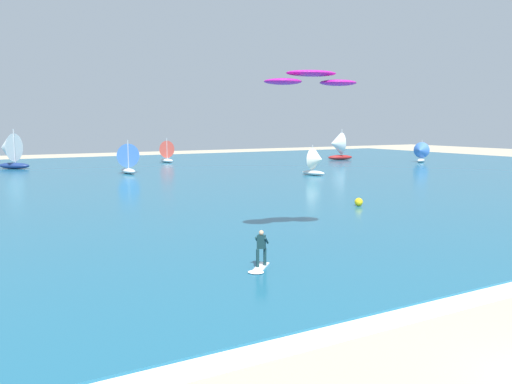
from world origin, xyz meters
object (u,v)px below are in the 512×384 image
kite (311,79)px  sailboat_heeled_over (9,151)px  sailboat_anchored_offshore (421,152)px  sailboat_far_right (337,146)px  sailboat_center_horizon (165,151)px  marker_buoy (359,202)px  sailboat_mid_right (126,158)px  sailboat_mid_left (316,162)px  kitesurfer (260,255)px

kite → sailboat_heeled_over: size_ratio=0.98×
kite → sailboat_anchored_offshore: kite is taller
sailboat_heeled_over → sailboat_far_right: 52.26m
sailboat_heeled_over → sailboat_far_right: bearing=-9.5°
sailboat_center_horizon → marker_buoy: bearing=-93.4°
sailboat_mid_right → sailboat_heeled_over: 19.36m
sailboat_center_horizon → sailboat_mid_left: (8.42, -30.19, -0.12)m
marker_buoy → sailboat_center_horizon: bearing=86.6°
kitesurfer → marker_buoy: size_ratio=2.82×
sailboat_far_right → marker_buoy: bearing=-126.8°
sailboat_center_horizon → sailboat_mid_right: sailboat_mid_right is taller
kite → marker_buoy: bearing=36.4°
sailboat_far_right → sailboat_anchored_offshore: (8.16, -11.56, -0.77)m
kite → marker_buoy: kite is taller
sailboat_mid_left → sailboat_center_horizon: bearing=105.6°
sailboat_mid_right → sailboat_far_right: (39.17, 6.28, 0.49)m
sailboat_mid_right → sailboat_anchored_offshore: sailboat_mid_right is taller
kitesurfer → sailboat_far_right: 70.77m
kitesurfer → sailboat_anchored_offshore: 68.87m
sailboat_far_right → sailboat_anchored_offshore: size_ratio=1.46×
sailboat_heeled_over → sailboat_anchored_offshore: sailboat_heeled_over is taller
kitesurfer → marker_buoy: (15.47, 11.30, -0.29)m
sailboat_far_right → sailboat_center_horizon: bearing=161.5°
sailboat_center_horizon → sailboat_mid_right: size_ratio=0.94×
sailboat_heeled_over → sailboat_mid_left: 43.24m
sailboat_center_horizon → marker_buoy: (-3.09, -51.22, -1.51)m
sailboat_center_horizon → sailboat_far_right: size_ratio=0.75×
kite → sailboat_anchored_offshore: 62.58m
sailboat_anchored_offshore → marker_buoy: size_ratio=5.79×
marker_buoy → sailboat_anchored_offshore: bearing=37.4°
kitesurfer → marker_buoy: bearing=36.1°
sailboat_heeled_over → sailboat_anchored_offshore: size_ratio=1.52×
sailboat_center_horizon → sailboat_anchored_offshore: (36.38, -21.00, -0.15)m
kite → sailboat_mid_left: size_ratio=1.46×
sailboat_center_horizon → sailboat_mid_right: (-10.95, -15.72, 0.13)m
kite → sailboat_center_horizon: 60.47m
kitesurfer → sailboat_mid_left: size_ratio=0.48×
sailboat_heeled_over → marker_buoy: sailboat_heeled_over is taller
sailboat_far_right → sailboat_anchored_offshore: sailboat_far_right is taller
sailboat_mid_left → sailboat_anchored_offshore: sailboat_mid_left is taller
kite → sailboat_center_horizon: size_ratio=1.37×
kitesurfer → sailboat_anchored_offshore: (54.93, 41.52, 1.08)m
kite → marker_buoy: size_ratio=8.60×
kitesurfer → sailboat_mid_left: bearing=50.2°
sailboat_far_right → marker_buoy: sailboat_far_right is taller
sailboat_far_right → sailboat_mid_left: bearing=-133.7°
sailboat_center_horizon → kite: bearing=-102.6°
sailboat_center_horizon → sailboat_mid_left: size_ratio=1.07×
sailboat_center_horizon → sailboat_mid_left: 31.34m
kite → sailboat_mid_right: kite is taller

